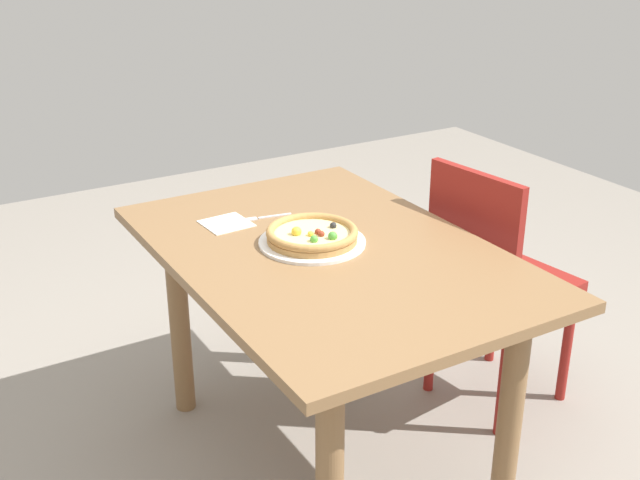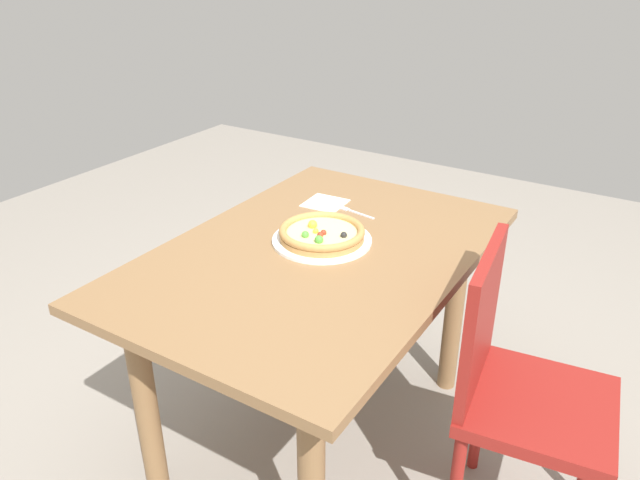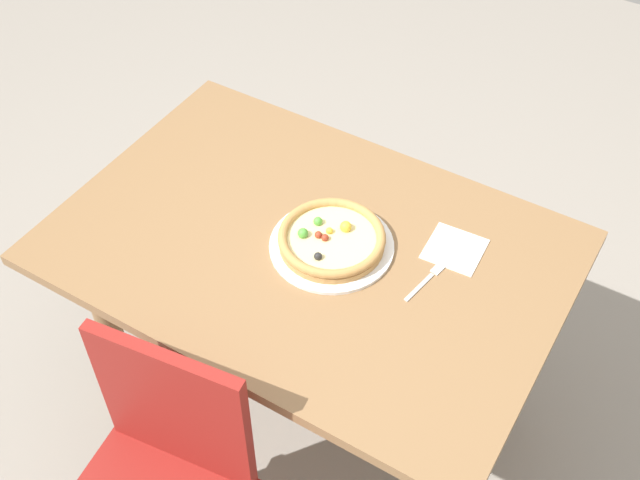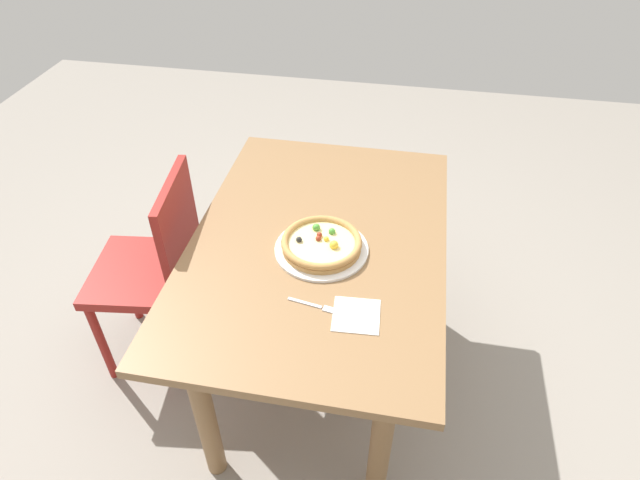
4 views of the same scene
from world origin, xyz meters
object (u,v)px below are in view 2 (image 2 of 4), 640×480
Objects in this scene: dining_table at (318,283)px; plate at (322,240)px; pizza at (322,233)px; fork at (352,211)px; chair_near at (516,388)px; napkin at (325,203)px.

plate reaches higher than dining_table.
dining_table is 4.05× the size of plate.
plate is (0.06, 0.02, 0.12)m from dining_table.
plate is 1.17× the size of pizza.
dining_table is 4.72× the size of pizza.
fork is (0.26, 0.04, -0.03)m from pizza.
chair_near reaches higher than fork.
plate is at bearing -102.72° from chair_near.
pizza is 0.32m from napkin.
plate reaches higher than napkin.
plate is at bearing 20.18° from dining_table.
fork reaches higher than dining_table.
pizza is at bearing 107.64° from fork.
dining_table is 1.43× the size of chair_near.
fork is at bearing 7.85° from plate.
pizza is at bearing -150.40° from napkin.
fork is (0.32, 0.06, 0.12)m from dining_table.
plate is 0.26m from fork.
napkin is (0.33, 0.18, 0.12)m from dining_table.
napkin is at bearing 29.60° from pizza.
chair_near is 0.82m from fork.
chair_near reaches higher than dining_table.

